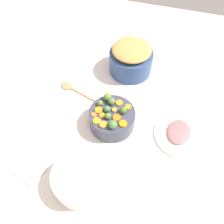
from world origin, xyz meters
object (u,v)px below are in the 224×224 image
Objects in this scene: serving_bowl_carrots at (112,119)px; metal_pot at (131,62)px; casserole_dish at (80,179)px; ham_plate at (180,135)px; wooden_spoon at (71,88)px.

serving_bowl_carrots is 0.41m from metal_pot.
ham_plate is (-0.39, -0.37, -0.05)m from casserole_dish.
metal_pot is at bearing -93.17° from casserole_dish.
wooden_spoon is at bearing -12.46° from ham_plate.
casserole_dish reaches higher than ham_plate.
serving_bowl_carrots is 0.90× the size of ham_plate.
casserole_dish is (-0.25, 0.51, 0.05)m from wooden_spoon.
ham_plate is at bearing -175.93° from serving_bowl_carrots.
ham_plate is at bearing 167.54° from wooden_spoon.
serving_bowl_carrots is at bearing -97.35° from casserole_dish.
metal_pot is 0.52m from ham_plate.
wooden_spoon is (0.29, 0.24, -0.06)m from metal_pot.
serving_bowl_carrots is 0.34m from wooden_spoon.
ham_plate is (-0.35, 0.38, -0.06)m from metal_pot.
ham_plate is at bearing 132.41° from metal_pot.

